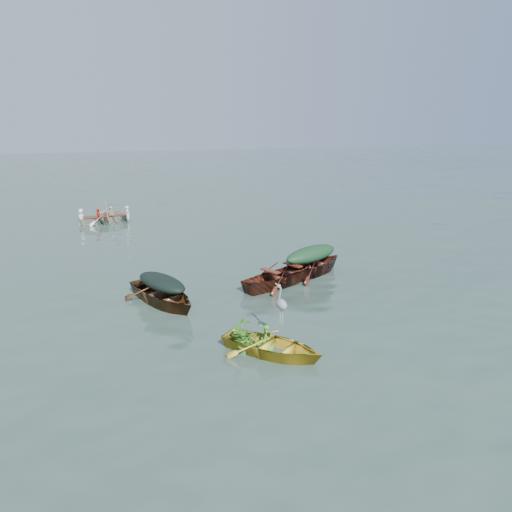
% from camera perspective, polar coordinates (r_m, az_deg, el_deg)
% --- Properties ---
extents(ground, '(140.00, 140.00, 0.00)m').
position_cam_1_polar(ground, '(14.38, 2.50, -4.97)').
color(ground, '#354A41').
rests_on(ground, ground).
extents(yellow_dinghy, '(2.88, 3.03, 0.77)m').
position_cam_1_polar(yellow_dinghy, '(11.17, 1.84, -11.21)').
color(yellow_dinghy, gold).
rests_on(yellow_dinghy, ground).
extents(dark_covered_boat, '(2.66, 3.98, 0.93)m').
position_cam_1_polar(dark_covered_boat, '(14.27, -10.60, -5.40)').
color(dark_covered_boat, '#572D14').
rests_on(dark_covered_boat, ground).
extents(green_tarp_boat, '(4.39, 2.98, 0.98)m').
position_cam_1_polar(green_tarp_boat, '(16.65, 6.24, -2.17)').
color(green_tarp_boat, '#441710').
rests_on(green_tarp_boat, ground).
extents(open_wooden_boat, '(4.22, 2.71, 0.92)m').
position_cam_1_polar(open_wooden_boat, '(15.61, 2.91, -3.31)').
color(open_wooden_boat, '#562415').
rests_on(open_wooden_boat, ground).
extents(rowed_boat, '(3.66, 1.61, 0.80)m').
position_cam_1_polar(rowed_boat, '(25.91, -16.81, 3.62)').
color(rowed_boat, beige).
rests_on(rowed_boat, ground).
extents(dark_tarp_cover, '(1.46, 2.19, 0.40)m').
position_cam_1_polar(dark_tarp_cover, '(14.05, -10.74, -2.85)').
color(dark_tarp_cover, black).
rests_on(dark_tarp_cover, dark_covered_boat).
extents(green_tarp_cover, '(2.42, 1.64, 0.52)m').
position_cam_1_polar(green_tarp_cover, '(16.44, 6.32, 0.32)').
color(green_tarp_cover, '#153421').
rests_on(green_tarp_cover, green_tarp_boat).
extents(thwart_benches, '(2.16, 1.47, 0.04)m').
position_cam_1_polar(thwart_benches, '(15.46, 2.93, -1.62)').
color(thwart_benches, '#4C1D11').
rests_on(thwart_benches, open_wooden_boat).
extents(heron, '(0.47, 0.49, 0.92)m').
position_cam_1_polar(heron, '(11.30, 2.93, -6.21)').
color(heron, gray).
rests_on(heron, yellow_dinghy).
extents(dinghy_weeds, '(1.12, 1.14, 0.60)m').
position_cam_1_polar(dinghy_weeds, '(11.14, -0.61, -7.40)').
color(dinghy_weeds, '#2A701D').
rests_on(dinghy_weeds, yellow_dinghy).
extents(rowers, '(2.60, 1.33, 0.76)m').
position_cam_1_polar(rowers, '(25.77, -16.94, 5.31)').
color(rowers, silver).
rests_on(rowers, rowed_boat).
extents(oars, '(1.00, 2.66, 0.06)m').
position_cam_1_polar(oars, '(25.83, -16.88, 4.55)').
color(oars, '#9D5B3B').
rests_on(oars, rowed_boat).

